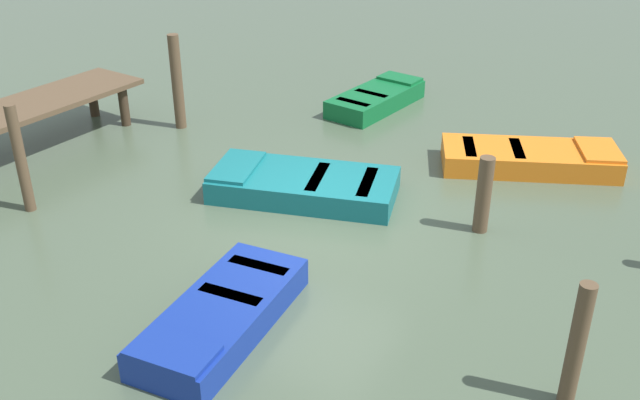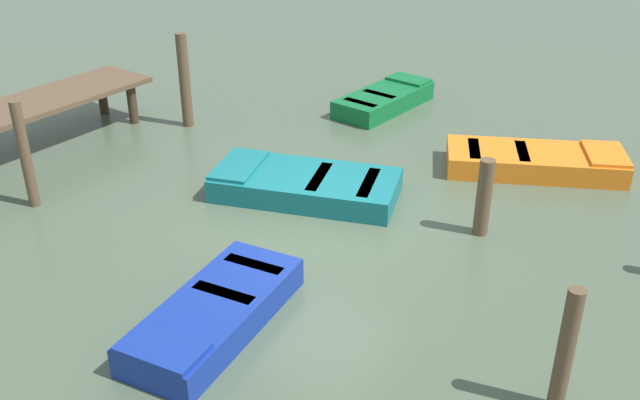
% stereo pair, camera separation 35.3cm
% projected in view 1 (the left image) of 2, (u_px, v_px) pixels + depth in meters
% --- Properties ---
extents(ground_plane, '(80.00, 80.00, 0.00)m').
position_uv_depth(ground_plane, '(320.00, 219.00, 11.80)').
color(ground_plane, '#475642').
extents(dock_segment, '(4.54, 1.83, 0.95)m').
position_uv_depth(dock_segment, '(35.00, 108.00, 14.07)').
color(dock_segment, brown).
rests_on(dock_segment, ground_plane).
extents(rowboat_green, '(2.73, 1.41, 0.46)m').
position_uv_depth(rowboat_green, '(376.00, 98.00, 16.36)').
color(rowboat_green, '#0F602D').
rests_on(rowboat_green, ground_plane).
extents(rowboat_teal, '(2.27, 3.43, 0.46)m').
position_uv_depth(rowboat_teal, '(303.00, 184.00, 12.45)').
color(rowboat_teal, '#14666B').
rests_on(rowboat_teal, ground_plane).
extents(rowboat_blue, '(2.82, 1.33, 0.46)m').
position_uv_depth(rowboat_blue, '(222.00, 315.00, 9.12)').
color(rowboat_blue, navy).
rests_on(rowboat_blue, ground_plane).
extents(rowboat_orange, '(2.40, 3.42, 0.46)m').
position_uv_depth(rowboat_orange, '(530.00, 158.00, 13.45)').
color(rowboat_orange, orange).
rests_on(rowboat_orange, ground_plane).
extents(mooring_piling_near_left, '(0.18, 0.18, 1.86)m').
position_uv_depth(mooring_piling_near_left, '(20.00, 159.00, 11.66)').
color(mooring_piling_near_left, brown).
rests_on(mooring_piling_near_left, ground_plane).
extents(mooring_piling_mid_left, '(0.24, 0.24, 1.27)m').
position_uv_depth(mooring_piling_mid_left, '(484.00, 195.00, 11.18)').
color(mooring_piling_mid_left, brown).
rests_on(mooring_piling_mid_left, ground_plane).
extents(mooring_piling_near_right, '(0.23, 0.23, 2.00)m').
position_uv_depth(mooring_piling_near_right, '(177.00, 82.00, 14.92)').
color(mooring_piling_near_right, brown).
rests_on(mooring_piling_near_right, ground_plane).
extents(mooring_piling_far_right, '(0.19, 0.19, 1.58)m').
position_uv_depth(mooring_piling_far_right, '(576.00, 346.00, 7.70)').
color(mooring_piling_far_right, brown).
rests_on(mooring_piling_far_right, ground_plane).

